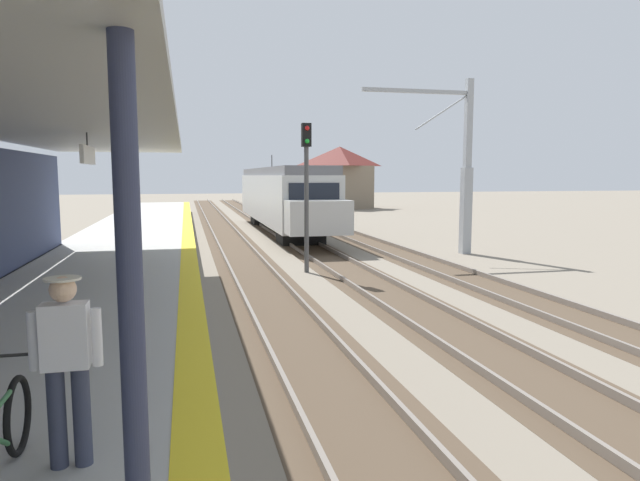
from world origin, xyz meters
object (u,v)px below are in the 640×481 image
(commuter_person, at_px, (67,361))
(distant_trackside_house, at_px, (340,176))
(approaching_train, at_px, (282,196))
(catenary_pylon_far_side, at_px, (461,171))
(rail_signal_post, at_px, (306,182))

(commuter_person, height_order, distant_trackside_house, distant_trackside_house)
(approaching_train, distance_m, commuter_person, 29.00)
(approaching_train, xyz_separation_m, catenary_pylon_far_side, (5.97, -10.88, 1.43))
(approaching_train, xyz_separation_m, rail_signal_post, (-1.50, -14.00, 1.02))
(rail_signal_post, bearing_deg, commuter_person, -109.82)
(rail_signal_post, relative_size, catenary_pylon_far_side, 0.69)
(distant_trackside_house, bearing_deg, rail_signal_post, -107.06)
(distant_trackside_house, bearing_deg, approaching_train, -113.01)
(approaching_train, distance_m, catenary_pylon_far_side, 12.49)
(approaching_train, xyz_separation_m, commuter_person, (-6.63, -28.23, -0.34))
(approaching_train, height_order, catenary_pylon_far_side, catenary_pylon_far_side)
(approaching_train, bearing_deg, rail_signal_post, -96.12)
(catenary_pylon_far_side, relative_size, distant_trackside_house, 1.14)
(distant_trackside_house, bearing_deg, commuter_person, -107.82)
(rail_signal_post, xyz_separation_m, catenary_pylon_far_side, (7.47, 3.12, 0.41))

